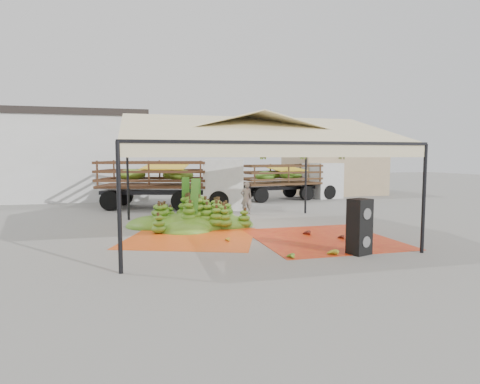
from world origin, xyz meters
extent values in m
plane|color=slate|center=(0.00, 0.00, 0.00)|extent=(90.00, 90.00, 0.00)
cylinder|color=black|center=(-4.00, -4.00, 1.50)|extent=(0.10, 0.10, 3.00)
cylinder|color=black|center=(4.00, -4.00, 1.50)|extent=(0.10, 0.10, 3.00)
cylinder|color=black|center=(-4.00, 4.00, 1.50)|extent=(0.10, 0.10, 3.00)
cylinder|color=black|center=(4.00, 4.00, 1.50)|extent=(0.10, 0.10, 3.00)
pyramid|color=beige|center=(0.00, 0.00, 3.50)|extent=(8.00, 8.00, 1.00)
cube|color=black|center=(0.00, 0.00, 3.00)|extent=(8.00, 8.00, 0.08)
cube|color=beige|center=(0.00, 0.00, 2.82)|extent=(8.00, 8.00, 0.36)
cube|color=silver|center=(-10.00, 14.00, 2.50)|extent=(14.00, 6.00, 5.00)
cube|color=black|center=(-10.00, 14.00, 5.20)|extent=(14.30, 6.30, 0.40)
cube|color=tan|center=(10.00, 13.00, 1.80)|extent=(6.00, 5.00, 3.60)
cube|color=navy|center=(10.00, 13.00, 3.85)|extent=(6.30, 5.30, 0.50)
cube|color=#E04B15|center=(-1.93, -0.36, 0.01)|extent=(5.09, 4.97, 0.01)
cube|color=#C54612|center=(2.17, -1.60, 0.01)|extent=(4.29, 4.50, 0.01)
ellipsoid|color=#3B7418|center=(-1.57, 1.87, 0.54)|extent=(5.71, 5.00, 1.08)
ellipsoid|color=#AD7F22|center=(-0.97, -1.20, 0.09)|extent=(0.40, 0.34, 0.18)
ellipsoid|color=#ABAD22|center=(1.42, -3.70, 0.11)|extent=(0.60, 0.55, 0.22)
ellipsoid|color=#511A12|center=(1.86, -0.90, 0.11)|extent=(0.53, 0.45, 0.22)
ellipsoid|color=#581C14|center=(2.69, -1.75, 0.09)|extent=(0.41, 0.33, 0.18)
ellipsoid|color=#4D841B|center=(0.18, -3.70, 0.10)|extent=(0.44, 0.36, 0.20)
ellipsoid|color=#3D7F1A|center=(0.63, -0.07, 2.62)|extent=(0.24, 0.24, 0.20)
ellipsoid|color=#3D7F1A|center=(2.13, -0.07, 2.62)|extent=(0.24, 0.24, 0.20)
ellipsoid|color=#3D7F1A|center=(3.63, -0.07, 2.62)|extent=(0.24, 0.24, 0.20)
cube|color=black|center=(2.23, -3.70, 0.38)|extent=(0.68, 0.63, 0.76)
cube|color=black|center=(2.23, -3.70, 1.14)|extent=(0.68, 0.63, 0.76)
imported|color=gray|center=(1.24, 4.41, 0.74)|extent=(0.56, 0.38, 1.49)
cube|color=#512F1B|center=(-2.75, 7.80, 1.15)|extent=(5.93, 3.83, 0.13)
cube|color=white|center=(0.73, 6.87, 1.26)|extent=(2.52, 2.83, 2.51)
cylinder|color=black|center=(-4.94, 7.25, 0.49)|extent=(1.04, 0.57, 0.98)
cylinder|color=black|center=(-4.38, 9.36, 0.49)|extent=(1.04, 0.57, 0.98)
cylinder|color=black|center=(-1.55, 6.35, 0.49)|extent=(1.04, 0.57, 0.98)
cylinder|color=black|center=(-0.99, 8.46, 0.49)|extent=(1.04, 0.57, 0.98)
cylinder|color=black|center=(0.24, 5.87, 0.49)|extent=(1.04, 0.57, 0.98)
cylinder|color=black|center=(0.80, 7.99, 0.49)|extent=(1.04, 0.57, 0.98)
ellipsoid|color=#5B821B|center=(-2.75, 7.80, 1.69)|extent=(4.73, 3.02, 0.77)
cube|color=gold|center=(-2.23, 7.66, 2.13)|extent=(2.67, 2.67, 0.27)
cube|color=#4A3018|center=(4.81, 9.88, 1.02)|extent=(5.19, 3.06, 0.12)
cube|color=silver|center=(7.97, 10.45, 1.12)|extent=(2.10, 2.42, 2.24)
cylinder|color=black|center=(3.25, 8.62, 0.44)|extent=(0.91, 0.44, 0.88)
cylinder|color=black|center=(2.91, 10.53, 0.44)|extent=(0.91, 0.44, 0.88)
cylinder|color=black|center=(6.32, 9.16, 0.44)|extent=(0.91, 0.44, 0.88)
cylinder|color=black|center=(5.98, 11.08, 0.44)|extent=(0.91, 0.44, 0.88)
cylinder|color=black|center=(7.95, 9.45, 0.44)|extent=(0.91, 0.44, 0.88)
cylinder|color=black|center=(7.61, 11.37, 0.44)|extent=(0.91, 0.44, 0.88)
ellipsoid|color=#3F7F1A|center=(4.81, 9.88, 1.51)|extent=(4.14, 2.41, 0.68)
cube|color=yellow|center=(5.29, 9.97, 1.90)|extent=(2.26, 2.25, 0.24)
camera|label=1|loc=(-3.57, -13.33, 2.66)|focal=30.00mm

